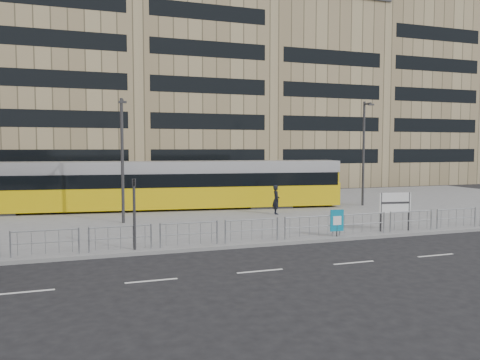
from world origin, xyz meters
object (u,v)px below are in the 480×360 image
object	(u,v)px
traffic_light_west	(134,205)
station_sign	(395,204)
ad_panel	(337,221)
tram	(139,186)
lamp_post_east	(364,149)
pedestrian	(276,200)
lamp_post_west	(122,155)

from	to	relation	value
traffic_light_west	station_sign	bearing A→B (deg)	2.24
ad_panel	tram	bearing A→B (deg)	124.59
tram	lamp_post_east	size ratio (longest dim) A/B	3.72
pedestrian	lamp_post_west	bearing A→B (deg)	103.77
station_sign	ad_panel	world-z (taller)	station_sign
station_sign	pedestrian	xyz separation A→B (m)	(-3.56, 7.78, -0.44)
pedestrian	traffic_light_west	distance (m)	12.93
lamp_post_west	lamp_post_east	xyz separation A→B (m)	(18.09, 2.76, 0.31)
tram	traffic_light_west	xyz separation A→B (m)	(-1.62, -13.06, 0.24)
ad_panel	lamp_post_east	xyz separation A→B (m)	(8.31, 10.40, 3.54)
lamp_post_west	lamp_post_east	bearing A→B (deg)	8.68
tram	traffic_light_west	size ratio (longest dim) A/B	9.48
pedestrian	lamp_post_east	bearing A→B (deg)	-64.11
tram	lamp_post_west	world-z (taller)	lamp_post_west
station_sign	lamp_post_east	world-z (taller)	lamp_post_east
tram	pedestrian	distance (m)	9.82
station_sign	lamp_post_east	xyz separation A→B (m)	(4.59, 10.00, 2.90)
pedestrian	traffic_light_west	size ratio (longest dim) A/B	0.63
traffic_light_west	lamp_post_east	bearing A→B (deg)	30.49
ad_panel	pedestrian	distance (m)	8.19
station_sign	tram	bearing A→B (deg)	141.35
ad_panel	lamp_post_east	world-z (taller)	lamp_post_east
station_sign	pedestrian	size ratio (longest dim) A/B	1.05
station_sign	lamp_post_east	distance (m)	11.38
tram	ad_panel	bearing A→B (deg)	-50.94
tram	lamp_post_west	size ratio (longest dim) A/B	4.03
tram	lamp_post_east	xyz separation A→B (m)	(16.58, -2.75, 2.59)
traffic_light_west	lamp_post_east	xyz separation A→B (m)	(18.20, 10.30, 2.35)
lamp_post_west	traffic_light_west	bearing A→B (deg)	-90.82
ad_panel	lamp_post_west	distance (m)	12.82
station_sign	ad_panel	xyz separation A→B (m)	(-3.72, -0.40, -0.64)
station_sign	ad_panel	size ratio (longest dim) A/B	1.52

